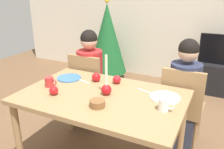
{
  "coord_description": "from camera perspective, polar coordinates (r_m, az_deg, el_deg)",
  "views": [
    {
      "loc": [
        0.89,
        -1.63,
        1.63
      ],
      "look_at": [
        0.0,
        0.2,
        0.87
      ],
      "focal_mm": 38.26,
      "sensor_mm": 36.0,
      "label": 1
    }
  ],
  "objects": [
    {
      "name": "back_wall",
      "position": [
        4.33,
        14.63,
        15.48
      ],
      "size": [
        6.4,
        0.1,
        2.6
      ],
      "primitive_type": "cube",
      "color": "beige",
      "rests_on": "ground"
    },
    {
      "name": "dining_table",
      "position": [
        2.09,
        -2.43,
        -6.96
      ],
      "size": [
        1.4,
        0.9,
        0.75
      ],
      "color": "#99754C",
      "rests_on": "ground"
    },
    {
      "name": "chair_left",
      "position": [
        2.86,
        -5.51,
        -2.61
      ],
      "size": [
        0.4,
        0.4,
        0.9
      ],
      "color": "#99754C",
      "rests_on": "ground"
    },
    {
      "name": "chair_right",
      "position": [
        2.52,
        16.37,
        -6.79
      ],
      "size": [
        0.4,
        0.4,
        0.9
      ],
      "color": "#99754C",
      "rests_on": "ground"
    },
    {
      "name": "person_left_child",
      "position": [
        2.87,
        -5.21,
        -1.32
      ],
      "size": [
        0.3,
        0.3,
        1.17
      ],
      "color": "#33384C",
      "rests_on": "ground"
    },
    {
      "name": "person_right_child",
      "position": [
        2.52,
        16.64,
        -5.31
      ],
      "size": [
        0.3,
        0.3,
        1.17
      ],
      "color": "#33384C",
      "rests_on": "ground"
    },
    {
      "name": "tv_stand",
      "position": [
        4.17,
        24.7,
        -0.97
      ],
      "size": [
        0.64,
        0.4,
        0.48
      ],
      "primitive_type": "cube",
      "color": "black",
      "rests_on": "ground"
    },
    {
      "name": "christmas_tree",
      "position": [
        4.27,
        -1.14,
        8.55
      ],
      "size": [
        0.69,
        0.69,
        1.44
      ],
      "color": "brown",
      "rests_on": "ground"
    },
    {
      "name": "candle_centerpiece",
      "position": [
        2.03,
        -1.36,
        -2.98
      ],
      "size": [
        0.09,
        0.09,
        0.35
      ],
      "color": "red",
      "rests_on": "dining_table"
    },
    {
      "name": "plate_left",
      "position": [
        2.44,
        -10.21,
        -0.8
      ],
      "size": [
        0.24,
        0.24,
        0.01
      ],
      "primitive_type": "cylinder",
      "color": "teal",
      "rests_on": "dining_table"
    },
    {
      "name": "plate_right",
      "position": [
        2.04,
        12.52,
        -5.34
      ],
      "size": [
        0.25,
        0.25,
        0.01
      ],
      "primitive_type": "cylinder",
      "color": "white",
      "rests_on": "dining_table"
    },
    {
      "name": "mug_left",
      "position": [
        2.28,
        -14.7,
        -1.7
      ],
      "size": [
        0.12,
        0.08,
        0.09
      ],
      "color": "#B72D2D",
      "rests_on": "dining_table"
    },
    {
      "name": "mug_right",
      "position": [
        1.83,
        12.34,
        -7.07
      ],
      "size": [
        0.12,
        0.08,
        0.1
      ],
      "color": "white",
      "rests_on": "dining_table"
    },
    {
      "name": "fork_left",
      "position": [
        2.35,
        -6.9,
        -1.6
      ],
      "size": [
        0.18,
        0.06,
        0.01
      ],
      "primitive_type": "cube",
      "rotation": [
        0.0,
        0.0,
        -0.27
      ],
      "color": "silver",
      "rests_on": "dining_table"
    },
    {
      "name": "fork_right",
      "position": [
        2.13,
        8.14,
        -4.06
      ],
      "size": [
        0.18,
        0.06,
        0.01
      ],
      "primitive_type": "cube",
      "rotation": [
        0.0,
        0.0,
        -0.26
      ],
      "color": "silver",
      "rests_on": "dining_table"
    },
    {
      "name": "bowl_walnuts",
      "position": [
        1.85,
        -3.51,
        -6.93
      ],
      "size": [
        0.12,
        0.12,
        0.05
      ],
      "primitive_type": "cylinder",
      "color": "brown",
      "rests_on": "dining_table"
    },
    {
      "name": "apple_near_candle",
      "position": [
        2.1,
        -13.75,
        -3.73
      ],
      "size": [
        0.08,
        0.08,
        0.08
      ],
      "primitive_type": "sphere",
      "color": "red",
      "rests_on": "dining_table"
    },
    {
      "name": "apple_by_left_plate",
      "position": [
        2.27,
        1.15,
        -1.22
      ],
      "size": [
        0.08,
        0.08,
        0.08
      ],
      "primitive_type": "sphere",
      "color": "red",
      "rests_on": "dining_table"
    },
    {
      "name": "apple_by_right_mug",
      "position": [
        2.33,
        -3.8,
        -0.63
      ],
      "size": [
        0.09,
        0.09,
        0.09
      ],
      "primitive_type": "sphere",
      "color": "red",
      "rests_on": "dining_table"
    }
  ]
}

